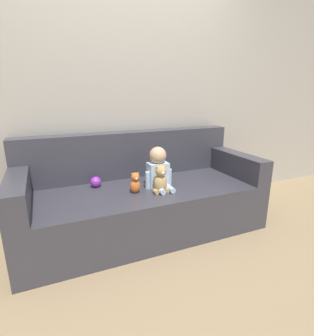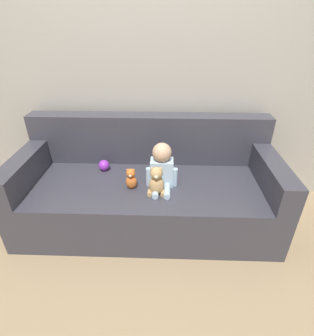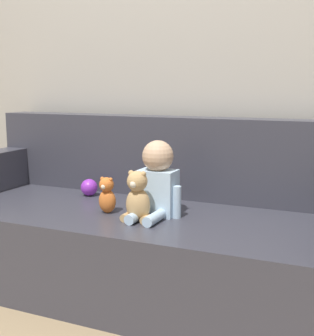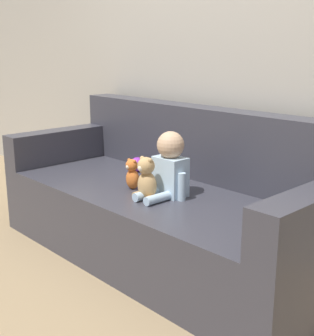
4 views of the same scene
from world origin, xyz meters
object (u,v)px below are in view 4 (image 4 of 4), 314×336
at_px(teddy_bear_brown, 147,180).
at_px(plush_toy_side, 132,174).
at_px(toy_ball, 137,164).
at_px(person_baby, 169,167).
at_px(couch, 167,206).

height_order(teddy_bear_brown, plush_toy_side, teddy_bear_brown).
xyz_separation_m(teddy_bear_brown, toy_ball, (-0.49, 0.35, -0.06)).
xyz_separation_m(person_baby, plush_toy_side, (-0.24, -0.06, -0.08)).
bearing_deg(teddy_bear_brown, plush_toy_side, 160.90).
bearing_deg(plush_toy_side, teddy_bear_brown, -19.10).
height_order(teddy_bear_brown, toy_ball, teddy_bear_brown).
distance_m(person_baby, toy_ball, 0.58).
height_order(couch, person_baby, couch).
relative_size(teddy_bear_brown, plush_toy_side, 1.33).
xyz_separation_m(couch, teddy_bear_brown, (0.09, -0.25, 0.24)).
distance_m(teddy_bear_brown, plush_toy_side, 0.22).
bearing_deg(person_baby, teddy_bear_brown, -105.98).
bearing_deg(toy_ball, plush_toy_side, -45.05).
height_order(person_baby, teddy_bear_brown, person_baby).
bearing_deg(person_baby, toy_ball, 157.28).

